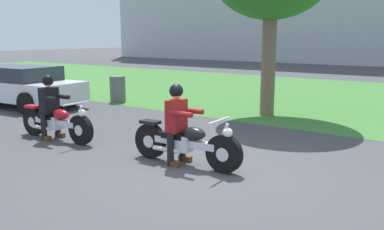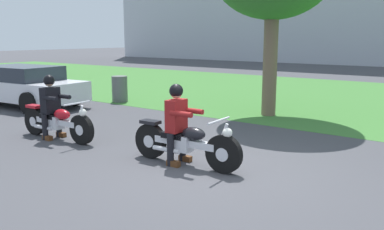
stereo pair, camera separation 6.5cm
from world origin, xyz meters
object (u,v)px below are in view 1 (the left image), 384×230
(motorcycle_follow, at_px, (56,122))
(rider_follow, at_px, (50,102))
(car_parked, at_px, (19,86))
(motorcycle_lead, at_px, (185,143))
(rider_lead, at_px, (177,118))
(trash_can, at_px, (118,89))

(motorcycle_follow, distance_m, rider_follow, 0.46)
(rider_follow, distance_m, car_parked, 4.89)
(motorcycle_lead, bearing_deg, rider_lead, 179.17)
(motorcycle_lead, relative_size, trash_can, 2.47)
(rider_follow, height_order, car_parked, rider_follow)
(trash_can, bearing_deg, rider_lead, -35.40)
(motorcycle_follow, bearing_deg, rider_follow, 179.15)
(rider_follow, relative_size, trash_can, 1.58)
(motorcycle_follow, bearing_deg, motorcycle_lead, 1.04)
(rider_lead, relative_size, car_parked, 0.31)
(rider_follow, distance_m, trash_can, 5.16)
(motorcycle_lead, distance_m, motorcycle_follow, 3.31)
(rider_lead, distance_m, rider_follow, 3.31)
(motorcycle_lead, bearing_deg, car_parked, 164.68)
(motorcycle_lead, relative_size, rider_follow, 1.56)
(rider_lead, height_order, trash_can, rider_lead)
(rider_lead, xyz_separation_m, car_parked, (-7.78, 1.74, -0.15))
(motorcycle_follow, relative_size, rider_follow, 1.56)
(trash_can, relative_size, car_parked, 0.19)
(motorcycle_lead, xyz_separation_m, car_parked, (-7.95, 1.73, 0.27))
(motorcycle_lead, distance_m, car_parked, 8.14)
(motorcycle_lead, relative_size, rider_lead, 1.55)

